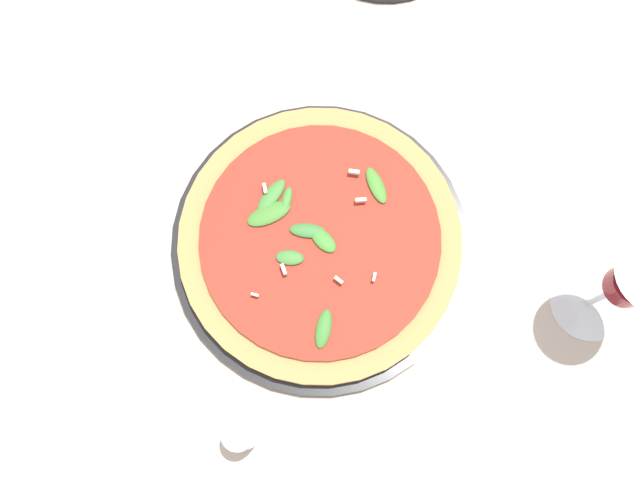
# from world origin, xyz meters

# --- Properties ---
(ground_plane) EXTENTS (6.00, 6.00, 0.00)m
(ground_plane) POSITION_xyz_m (0.00, 0.00, 0.00)
(ground_plane) COLOR beige
(pizza_arugula_main) EXTENTS (0.31, 0.31, 0.05)m
(pizza_arugula_main) POSITION_xyz_m (0.02, -0.02, 0.02)
(pizza_arugula_main) COLOR black
(pizza_arugula_main) RESTS_ON ground_plane
(wine_glass) EXTENTS (0.08, 0.08, 0.16)m
(wine_glass) POSITION_xyz_m (0.27, -0.15, 0.12)
(wine_glass) COLOR white
(wine_glass) RESTS_ON ground_plane
(shaker_pepper) EXTENTS (0.03, 0.03, 0.07)m
(shaker_pepper) POSITION_xyz_m (-0.10, -0.18, 0.03)
(shaker_pepper) COLOR silver
(shaker_pepper) RESTS_ON ground_plane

